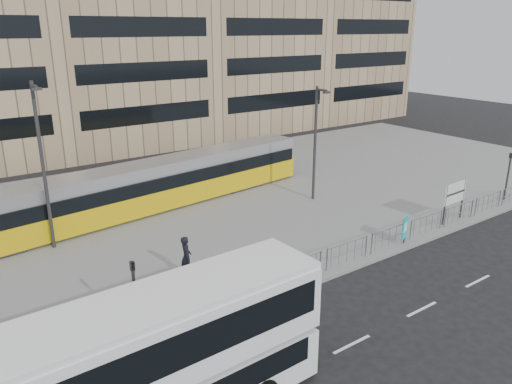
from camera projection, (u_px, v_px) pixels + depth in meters
ground at (317, 284)px, 22.03m from camera, size 120.00×120.00×0.00m
plaza at (188, 207)px, 31.25m from camera, size 64.00×24.00×0.15m
kerb at (317, 282)px, 22.04m from camera, size 64.00×0.25×0.17m
building_row at (79, 2)px, 45.21m from camera, size 70.40×18.40×31.20m
pedestrian_barrier at (343, 249)px, 23.21m from camera, size 32.07×0.07×1.10m
road_markings at (406, 317)px, 19.50m from camera, size 62.00×0.12×0.01m
double_decker_bus at (150, 363)px, 13.39m from camera, size 10.35×2.85×4.12m
tram at (134, 190)px, 29.45m from camera, size 25.12×5.35×2.95m
station_sign at (455, 195)px, 28.27m from camera, size 2.00×0.17×2.30m
ad_panel at (405, 228)px, 25.55m from camera, size 0.76×0.34×1.49m
pedestrian at (186, 257)px, 22.07m from camera, size 0.70×0.83×1.94m
traffic_light_west at (135, 291)px, 17.22m from camera, size 0.18×0.21×3.10m
traffic_light_east at (509, 170)px, 31.75m from camera, size 0.17×0.20×3.10m
lamp_post_west at (43, 161)px, 23.89m from camera, size 0.45×1.04×8.32m
lamp_post_east at (316, 139)px, 31.21m from camera, size 0.45×1.04×7.24m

